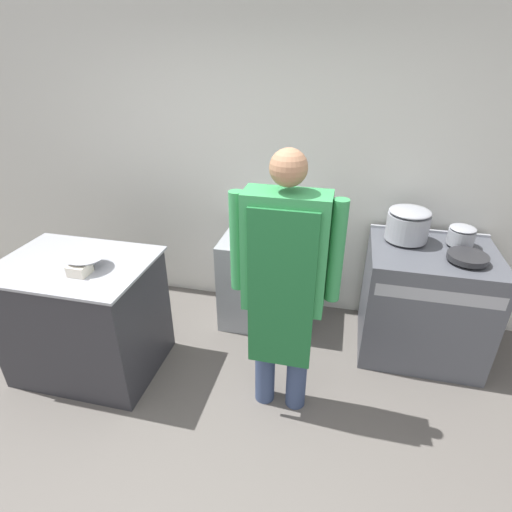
{
  "coord_description": "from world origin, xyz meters",
  "views": [
    {
      "loc": [
        0.6,
        -1.2,
        2.3
      ],
      "look_at": [
        0.04,
        1.18,
        1.01
      ],
      "focal_mm": 28.0,
      "sensor_mm": 36.0,
      "label": 1
    }
  ],
  "objects": [
    {
      "name": "ground_plane",
      "position": [
        0.0,
        0.0,
        0.0
      ],
      "size": [
        14.0,
        14.0,
        0.0
      ],
      "primitive_type": "plane",
      "color": "#5B5651"
    },
    {
      "name": "wall_back",
      "position": [
        0.0,
        2.17,
        1.35
      ],
      "size": [
        8.0,
        0.05,
        2.7
      ],
      "color": "silver",
      "rests_on": "ground_plane"
    },
    {
      "name": "prep_counter",
      "position": [
        -1.23,
        0.91,
        0.47
      ],
      "size": [
        1.08,
        0.79,
        0.94
      ],
      "color": "#2D2D33",
      "rests_on": "ground_plane"
    },
    {
      "name": "stove",
      "position": [
        1.3,
        1.72,
        0.46
      ],
      "size": [
        0.94,
        0.76,
        0.94
      ],
      "color": "#4C4F56",
      "rests_on": "ground_plane"
    },
    {
      "name": "fridge_unit",
      "position": [
        -0.05,
        1.83,
        0.42
      ],
      "size": [
        0.7,
        0.59,
        0.83
      ],
      "color": "#93999E",
      "rests_on": "ground_plane"
    },
    {
      "name": "person_cook",
      "position": [
        0.29,
        0.87,
        1.05
      ],
      "size": [
        0.68,
        0.24,
        1.83
      ],
      "color": "#38476B",
      "rests_on": "ground_plane"
    },
    {
      "name": "mixing_bowl",
      "position": [
        -1.08,
        0.87,
        0.99
      ],
      "size": [
        0.27,
        0.27,
        0.09
      ],
      "color": "#9EA0A8",
      "rests_on": "prep_counter"
    },
    {
      "name": "plastic_tub",
      "position": [
        -1.08,
        0.78,
        0.98
      ],
      "size": [
        0.13,
        0.13,
        0.07
      ],
      "color": "silver",
      "rests_on": "prep_counter"
    },
    {
      "name": "stock_pot",
      "position": [
        1.09,
        1.85,
        1.07
      ],
      "size": [
        0.32,
        0.32,
        0.26
      ],
      "color": "#9EA0A8",
      "rests_on": "stove"
    },
    {
      "name": "saute_pan",
      "position": [
        1.49,
        1.59,
        0.97
      ],
      "size": [
        0.28,
        0.28,
        0.04
      ],
      "color": "#262628",
      "rests_on": "stove"
    },
    {
      "name": "sauce_pot",
      "position": [
        1.49,
        1.85,
        1.02
      ],
      "size": [
        0.2,
        0.2,
        0.15
      ],
      "color": "#9EA0A8",
      "rests_on": "stove"
    }
  ]
}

